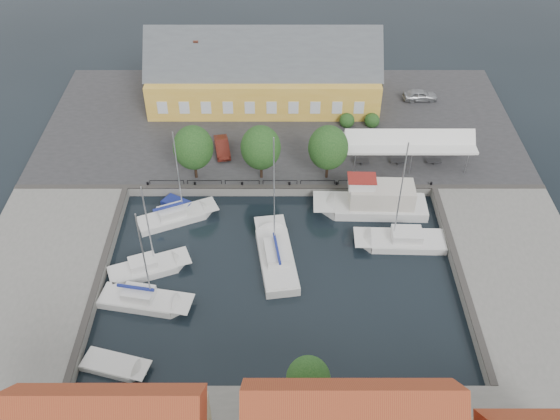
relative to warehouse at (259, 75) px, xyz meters
name	(u,v)px	position (x,y,z in m)	size (l,w,h in m)	color
ground	(280,264)	(2.60, -28.36, -4.43)	(140.00, 140.00, 0.00)	black
north_quay	(280,125)	(2.60, -5.36, -3.93)	(56.00, 26.00, 1.00)	#2D2D30
west_quay	(39,275)	(-19.40, -30.36, -3.93)	(12.00, 24.00, 1.00)	slate
east_quay	(521,275)	(24.60, -30.36, -3.93)	(12.00, 24.00, 1.00)	slate
quay_edge_fittings	(280,222)	(2.62, -23.61, -3.37)	(56.00, 24.72, 0.40)	#383533
warehouse	(259,75)	(0.00, 0.00, 0.00)	(28.56, 14.00, 9.55)	gold
tent_canopy	(410,143)	(16.60, -13.86, -0.74)	(14.00, 4.00, 2.83)	white
quay_trees	(261,148)	(0.60, -16.36, 0.45)	(18.20, 4.20, 6.30)	black
car_silver	(420,95)	(20.36, -0.27, -2.69)	(1.73, 4.31, 1.47)	#A0A3A7
car_red	(222,147)	(-3.93, -11.69, -2.72)	(1.50, 4.31, 1.42)	maroon
center_sailboat	(276,258)	(2.23, -27.92, -4.07)	(4.44, 10.50, 13.83)	silver
trawler	(375,203)	(12.32, -20.67, -3.41)	(11.89, 3.82, 5.00)	silver
east_boat_a	(402,242)	(14.45, -25.65, -4.17)	(9.01, 3.23, 12.48)	silver
west_boat_a	(176,218)	(-7.99, -22.12, -4.16)	(8.39, 5.43, 10.98)	silver
west_boat_c	(148,269)	(-9.68, -29.35, -4.17)	(7.87, 5.01, 10.38)	silver
west_boat_d	(144,301)	(-9.38, -33.26, -4.16)	(8.60, 3.96, 11.17)	silver
launch_sw	(115,366)	(-10.61, -39.93, -4.34)	(5.84, 3.46, 0.98)	silver
launch_nw	(180,206)	(-7.83, -20.04, -4.34)	(4.26, 3.43, 0.88)	navy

